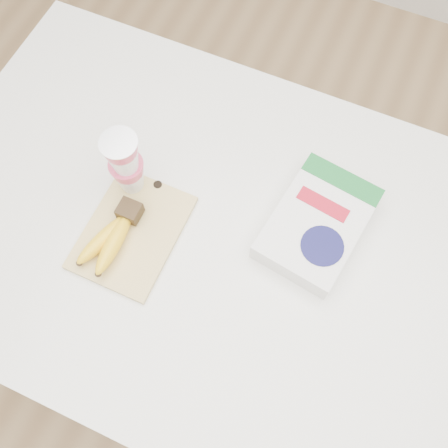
% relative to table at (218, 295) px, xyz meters
% --- Properties ---
extents(room, '(4.00, 4.00, 4.00)m').
position_rel_table_xyz_m(room, '(0.00, 0.00, 0.83)').
color(room, tan).
rests_on(room, ground).
extents(table, '(1.38, 0.92, 1.03)m').
position_rel_table_xyz_m(table, '(0.00, 0.00, 0.00)').
color(table, silver).
rests_on(table, ground).
extents(cutting_board, '(0.20, 0.27, 0.01)m').
position_rel_table_xyz_m(cutting_board, '(-0.17, -0.07, 0.52)').
color(cutting_board, '#D9BC77').
rests_on(cutting_board, table).
extents(bananas, '(0.09, 0.18, 0.05)m').
position_rel_table_xyz_m(bananas, '(-0.19, -0.10, 0.55)').
color(bananas, '#382816').
rests_on(bananas, cutting_board).
extents(yogurt_stack, '(0.08, 0.08, 0.18)m').
position_rel_table_xyz_m(yogurt_stack, '(-0.22, 0.03, 0.63)').
color(yogurt_stack, white).
rests_on(yogurt_stack, cutting_board).
extents(cereal_box, '(0.22, 0.29, 0.06)m').
position_rel_table_xyz_m(cereal_box, '(0.20, 0.10, 0.55)').
color(cereal_box, white).
rests_on(cereal_box, table).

